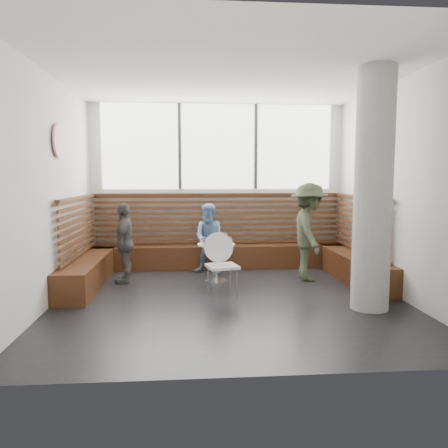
{
  "coord_description": "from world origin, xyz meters",
  "views": [
    {
      "loc": [
        -0.58,
        -6.19,
        1.77
      ],
      "look_at": [
        0.0,
        1.0,
        1.0
      ],
      "focal_mm": 35.0,
      "sensor_mm": 36.0,
      "label": 1
    }
  ],
  "objects": [
    {
      "name": "adult_man",
      "position": [
        1.48,
        1.12,
        0.84
      ],
      "size": [
        0.72,
        1.14,
        1.68
      ],
      "primitive_type": "imported",
      "rotation": [
        0.0,
        0.0,
        1.49
      ],
      "color": "#39432D",
      "rests_on": "ground"
    },
    {
      "name": "cafe_table",
      "position": [
        -0.12,
        1.09,
        0.47
      ],
      "size": [
        0.63,
        0.63,
        0.65
      ],
      "color": "silver",
      "rests_on": "ground"
    },
    {
      "name": "concrete_column",
      "position": [
        1.85,
        -0.6,
        1.6
      ],
      "size": [
        0.5,
        0.5,
        3.2
      ],
      "primitive_type": "cylinder",
      "color": "gray",
      "rests_on": "ground"
    },
    {
      "name": "room",
      "position": [
        0.0,
        0.0,
        1.6
      ],
      "size": [
        5.0,
        5.0,
        3.2
      ],
      "color": "silver",
      "rests_on": "ground"
    },
    {
      "name": "glass_mid",
      "position": [
        -0.1,
        1.0,
        0.7
      ],
      "size": [
        0.06,
        0.06,
        0.1
      ],
      "primitive_type": "cylinder",
      "color": "white",
      "rests_on": "cafe_table"
    },
    {
      "name": "plate_far",
      "position": [
        -0.04,
        1.25,
        0.66
      ],
      "size": [
        0.21,
        0.21,
        0.01
      ],
      "primitive_type": "cylinder",
      "color": "white",
      "rests_on": "cafe_table"
    },
    {
      "name": "booth",
      "position": [
        0.0,
        1.77,
        0.41
      ],
      "size": [
        5.0,
        2.5,
        1.44
      ],
      "color": "#3E200F",
      "rests_on": "ground"
    },
    {
      "name": "glass_right",
      "position": [
        0.12,
        1.16,
        0.71
      ],
      "size": [
        0.07,
        0.07,
        0.11
      ],
      "primitive_type": "cylinder",
      "color": "white",
      "rests_on": "cafe_table"
    },
    {
      "name": "glass_left",
      "position": [
        -0.35,
        1.03,
        0.7
      ],
      "size": [
        0.07,
        0.07,
        0.1
      ],
      "primitive_type": "cylinder",
      "color": "white",
      "rests_on": "cafe_table"
    },
    {
      "name": "cafe_chair",
      "position": [
        -0.1,
        0.19,
        0.56
      ],
      "size": [
        0.45,
        0.44,
        0.95
      ],
      "rotation": [
        0.0,
        0.0,
        0.22
      ],
      "color": "white",
      "rests_on": "ground"
    },
    {
      "name": "plate_near",
      "position": [
        -0.24,
        1.16,
        0.66
      ],
      "size": [
        0.18,
        0.18,
        0.01
      ],
      "primitive_type": "cylinder",
      "color": "white",
      "rests_on": "cafe_table"
    },
    {
      "name": "wall_art",
      "position": [
        -2.46,
        0.4,
        2.3
      ],
      "size": [
        0.03,
        0.5,
        0.5
      ],
      "primitive_type": "cylinder",
      "rotation": [
        0.0,
        1.57,
        0.0
      ],
      "color": "white",
      "rests_on": "room"
    },
    {
      "name": "child_back",
      "position": [
        -0.19,
        1.79,
        0.65
      ],
      "size": [
        0.73,
        0.64,
        1.29
      ],
      "primitive_type": "imported",
      "rotation": [
        0.0,
        0.0,
        -0.26
      ],
      "color": "#6E94BF",
      "rests_on": "ground"
    },
    {
      "name": "menu_card",
      "position": [
        -0.07,
        0.88,
        0.65
      ],
      "size": [
        0.22,
        0.19,
        0.0
      ],
      "primitive_type": "cube",
      "rotation": [
        0.0,
        0.0,
        -0.41
      ],
      "color": "#A5C64C",
      "rests_on": "cafe_table"
    },
    {
      "name": "child_left",
      "position": [
        -1.67,
        1.19,
        0.67
      ],
      "size": [
        0.35,
        0.8,
        1.35
      ],
      "primitive_type": "imported",
      "rotation": [
        0.0,
        0.0,
        -1.6
      ],
      "color": "#504C48",
      "rests_on": "ground"
    }
  ]
}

